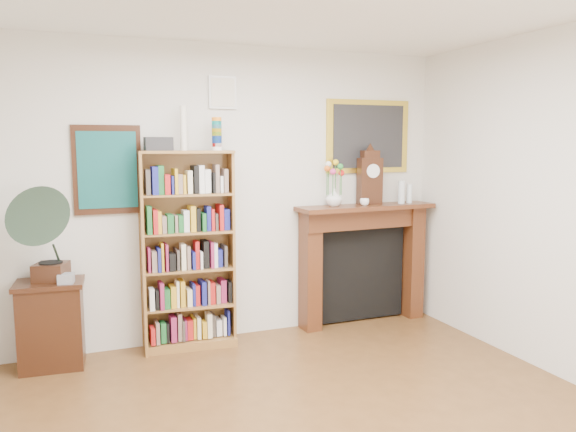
# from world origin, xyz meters

# --- Properties ---
(room) EXTENTS (4.51, 5.01, 2.81)m
(room) POSITION_xyz_m (0.00, 0.00, 1.40)
(room) COLOR #543519
(room) RESTS_ON ground
(teal_poster) EXTENTS (0.58, 0.04, 0.78)m
(teal_poster) POSITION_xyz_m (-1.05, 2.48, 1.65)
(teal_poster) COLOR black
(teal_poster) RESTS_ON back_wall
(small_picture) EXTENTS (0.26, 0.04, 0.30)m
(small_picture) POSITION_xyz_m (0.00, 2.48, 2.35)
(small_picture) COLOR white
(small_picture) RESTS_ON back_wall
(gilt_painting) EXTENTS (0.95, 0.04, 0.75)m
(gilt_painting) POSITION_xyz_m (1.55, 2.48, 1.95)
(gilt_painting) COLOR gold
(gilt_painting) RESTS_ON back_wall
(bookshelf) EXTENTS (0.86, 0.36, 2.09)m
(bookshelf) POSITION_xyz_m (-0.38, 2.33, 1.02)
(bookshelf) COLOR brown
(bookshelf) RESTS_ON floor
(side_cabinet) EXTENTS (0.57, 0.44, 0.74)m
(side_cabinet) POSITION_xyz_m (-1.56, 2.28, 0.37)
(side_cabinet) COLOR black
(side_cabinet) RESTS_ON floor
(fireplace) EXTENTS (1.50, 0.42, 1.25)m
(fireplace) POSITION_xyz_m (1.46, 2.39, 0.74)
(fireplace) COLOR #43200F
(fireplace) RESTS_ON floor
(gramophone) EXTENTS (0.67, 0.74, 0.81)m
(gramophone) POSITION_xyz_m (-1.54, 2.16, 1.20)
(gramophone) COLOR black
(gramophone) RESTS_ON side_cabinet
(cd_stack) EXTENTS (0.14, 0.14, 0.08)m
(cd_stack) POSITION_xyz_m (-1.43, 2.17, 0.78)
(cd_stack) COLOR #AAABB6
(cd_stack) RESTS_ON side_cabinet
(mantel_clock) EXTENTS (0.25, 0.15, 0.55)m
(mantel_clock) POSITION_xyz_m (1.52, 2.38, 1.52)
(mantel_clock) COLOR black
(mantel_clock) RESTS_ON fireplace
(flower_vase) EXTENTS (0.17, 0.17, 0.18)m
(flower_vase) POSITION_xyz_m (1.10, 2.35, 1.34)
(flower_vase) COLOR silver
(flower_vase) RESTS_ON fireplace
(teacup) EXTENTS (0.10, 0.10, 0.07)m
(teacup) POSITION_xyz_m (1.41, 2.28, 1.29)
(teacup) COLOR white
(teacup) RESTS_ON fireplace
(bottle_left) EXTENTS (0.07, 0.07, 0.24)m
(bottle_left) POSITION_xyz_m (1.87, 2.31, 1.37)
(bottle_left) COLOR silver
(bottle_left) RESTS_ON fireplace
(bottle_right) EXTENTS (0.06, 0.06, 0.20)m
(bottle_right) POSITION_xyz_m (1.98, 2.33, 1.35)
(bottle_right) COLOR silver
(bottle_right) RESTS_ON fireplace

